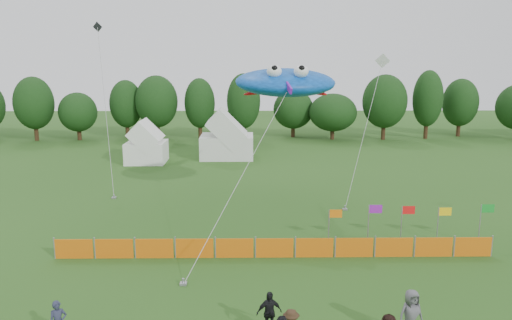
{
  "coord_description": "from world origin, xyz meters",
  "views": [
    {
      "loc": [
        -0.31,
        -16.53,
        9.75
      ],
      "look_at": [
        0.0,
        6.0,
        5.2
      ],
      "focal_mm": 35.0,
      "sensor_mm": 36.0,
      "label": 1
    }
  ],
  "objects_px": {
    "stingray_kite": "(286,82)",
    "barrier_fence": "(274,248)",
    "tent_right": "(227,139)",
    "spectator_d": "(269,313)",
    "tent_left": "(146,145)",
    "spectator_e": "(411,315)"
  },
  "relations": [
    {
      "from": "barrier_fence",
      "to": "stingray_kite",
      "type": "relative_size",
      "value": 1.15
    },
    {
      "from": "stingray_kite",
      "to": "barrier_fence",
      "type": "bearing_deg",
      "value": -97.61
    },
    {
      "from": "tent_right",
      "to": "spectator_d",
      "type": "height_order",
      "value": "tent_right"
    },
    {
      "from": "spectator_d",
      "to": "stingray_kite",
      "type": "xyz_separation_m",
      "value": [
        1.61,
        14.99,
        7.54
      ]
    },
    {
      "from": "barrier_fence",
      "to": "tent_right",
      "type": "bearing_deg",
      "value": 97.66
    },
    {
      "from": "tent_right",
      "to": "stingray_kite",
      "type": "bearing_deg",
      "value": -75.84
    },
    {
      "from": "tent_left",
      "to": "barrier_fence",
      "type": "relative_size",
      "value": 0.17
    },
    {
      "from": "barrier_fence",
      "to": "tent_left",
      "type": "bearing_deg",
      "value": 115.13
    },
    {
      "from": "stingray_kite",
      "to": "spectator_d",
      "type": "bearing_deg",
      "value": -96.11
    },
    {
      "from": "spectator_d",
      "to": "spectator_e",
      "type": "distance_m",
      "value": 4.98
    },
    {
      "from": "spectator_e",
      "to": "spectator_d",
      "type": "bearing_deg",
      "value": 161.61
    },
    {
      "from": "tent_left",
      "to": "spectator_d",
      "type": "bearing_deg",
      "value": -71.04
    },
    {
      "from": "tent_left",
      "to": "spectator_d",
      "type": "distance_m",
      "value": 32.58
    },
    {
      "from": "barrier_fence",
      "to": "spectator_e",
      "type": "distance_m",
      "value": 8.77
    },
    {
      "from": "spectator_e",
      "to": "tent_right",
      "type": "bearing_deg",
      "value": 90.69
    },
    {
      "from": "tent_left",
      "to": "spectator_e",
      "type": "bearing_deg",
      "value": -63.61
    },
    {
      "from": "tent_left",
      "to": "stingray_kite",
      "type": "xyz_separation_m",
      "value": [
        12.19,
        -15.81,
        6.68
      ]
    },
    {
      "from": "tent_right",
      "to": "stingray_kite",
      "type": "relative_size",
      "value": 0.28
    },
    {
      "from": "barrier_fence",
      "to": "spectator_d",
      "type": "relative_size",
      "value": 13.53
    },
    {
      "from": "barrier_fence",
      "to": "spectator_e",
      "type": "relative_size",
      "value": 11.56
    },
    {
      "from": "tent_right",
      "to": "barrier_fence",
      "type": "relative_size",
      "value": 0.24
    },
    {
      "from": "barrier_fence",
      "to": "stingray_kite",
      "type": "height_order",
      "value": "stingray_kite"
    }
  ]
}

